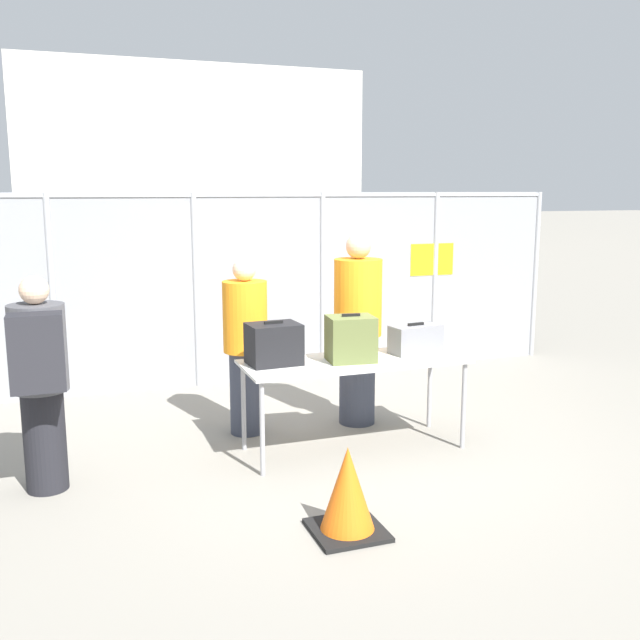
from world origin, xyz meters
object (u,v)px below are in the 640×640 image
security_worker_near (358,327)px  suitcase_grey (415,339)px  utility_trailer (364,319)px  suitcase_black (274,344)px  traffic_cone (348,493)px  security_worker_far (246,344)px  inspection_table (354,367)px  suitcase_olive (351,339)px  traveler_hooded (40,376)px

security_worker_near → suitcase_grey: bearing=122.0°
utility_trailer → suitcase_grey: bearing=-106.4°
suitcase_black → traffic_cone: bearing=-88.0°
suitcase_black → security_worker_far: 0.65m
inspection_table → traffic_cone: bearing=-114.0°
security_worker_near → suitcase_olive: bearing=66.7°
traveler_hooded → security_worker_near: bearing=0.2°
suitcase_grey → security_worker_far: 1.54m
inspection_table → security_worker_near: security_worker_near is taller
inspection_table → utility_trailer: 4.12m
traveler_hooded → security_worker_near: security_worker_near is taller
security_worker_near → traffic_cone: (-0.94, -2.08, -0.67)m
traveler_hooded → security_worker_far: bearing=10.6°
inspection_table → utility_trailer: bearing=65.6°
suitcase_grey → security_worker_far: (-1.39, 0.67, -0.08)m
security_worker_far → utility_trailer: security_worker_far is taller
suitcase_grey → traffic_cone: (-1.25, -1.49, -0.65)m
security_worker_far → traffic_cone: size_ratio=2.76×
suitcase_olive → security_worker_far: security_worker_far is taller
security_worker_near → inspection_table: bearing=69.0°
suitcase_grey → utility_trailer: bearing=73.6°
suitcase_olive → utility_trailer: (1.74, 3.76, -0.58)m
traveler_hooded → traffic_cone: size_ratio=2.75×
suitcase_black → traveler_hooded: traveler_hooded is taller
suitcase_black → suitcase_olive: 0.66m
utility_trailer → suitcase_black: bearing=-123.2°
traffic_cone → inspection_table: bearing=66.0°
suitcase_grey → utility_trailer: 3.86m
inspection_table → utility_trailer: (1.70, 3.74, -0.32)m
inspection_table → security_worker_far: size_ratio=1.18×
suitcase_grey → security_worker_far: security_worker_far is taller
suitcase_olive → utility_trailer: size_ratio=0.10×
suitcase_black → suitcase_grey: suitcase_black is taller
inspection_table → security_worker_far: 1.07m
suitcase_black → suitcase_grey: size_ratio=0.93×
traveler_hooded → traffic_cone: traveler_hooded is taller
inspection_table → suitcase_olive: suitcase_olive is taller
suitcase_olive → traveler_hooded: size_ratio=0.26×
suitcase_olive → suitcase_grey: bearing=7.3°
inspection_table → traveler_hooded: bearing=-178.6°
security_worker_near → utility_trailer: security_worker_near is taller
suitcase_black → utility_trailer: bearing=56.8°
suitcase_olive → inspection_table: bearing=20.5°
suitcase_black → security_worker_far: security_worker_far is taller
security_worker_far → traffic_cone: 2.23m
inspection_table → security_worker_near: size_ratio=1.05×
security_worker_near → utility_trailer: bearing=-110.4°
suitcase_black → suitcase_grey: 1.30m
security_worker_far → utility_trailer: 3.91m
inspection_table → suitcase_black: size_ratio=4.35×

